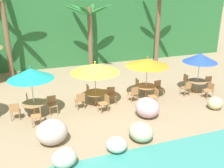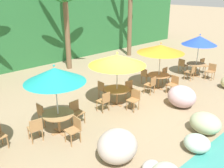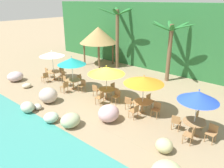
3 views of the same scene
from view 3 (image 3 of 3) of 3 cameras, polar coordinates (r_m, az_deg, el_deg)
name	(u,v)px [view 3 (image 3 of 3)]	position (r m, az deg, el deg)	size (l,w,h in m)	color
ground_plane	(107,101)	(14.48, -1.38, -4.48)	(120.00, 120.00, 0.00)	#937F60
terrace_deck	(107,101)	(14.48, -1.38, -4.46)	(18.00, 5.20, 0.01)	#937F60
foliage_backdrop	(172,38)	(20.91, 15.45, 11.50)	(28.00, 2.40, 6.00)	#286633
rock_seawall	(66,106)	(13.22, -11.99, -5.74)	(15.50, 3.34, 0.98)	#BEA8AD
umbrella_white	(52,54)	(18.22, -15.37, 7.57)	(2.00, 2.00, 2.50)	silver
dining_table_white	(54,73)	(18.64, -14.90, 2.83)	(1.10, 1.10, 0.74)	#A37547
chair_white_seaward	(62,75)	(18.15, -12.81, 2.18)	(0.48, 0.48, 0.87)	#9E7042
chair_white_inland	(62,72)	(19.14, -12.79, 3.19)	(0.47, 0.47, 0.87)	#9E7042
chair_white_left	(48,72)	(19.35, -16.36, 3.04)	(0.46, 0.47, 0.87)	#9E7042
chair_white_right	(45,77)	(18.23, -17.03, 1.85)	(0.47, 0.46, 0.87)	#9E7042
umbrella_teal	(72,61)	(15.91, -10.47, 5.87)	(2.05, 2.05, 2.51)	silver
dining_table_teal	(73,81)	(16.38, -10.11, 0.67)	(1.10, 1.10, 0.74)	#A37547
chair_teal_seaward	(82,85)	(15.91, -7.71, -0.21)	(0.45, 0.46, 0.87)	#9E7042
chair_teal_inland	(80,79)	(17.03, -8.27, 1.23)	(0.46, 0.45, 0.87)	#9E7042
chair_teal_left	(66,80)	(17.06, -11.89, 1.02)	(0.47, 0.48, 0.87)	#9E7042
chair_teal_right	(65,86)	(15.86, -12.21, -0.58)	(0.43, 0.42, 0.87)	#9E7042
umbrella_yellow	(106,70)	(14.00, -1.48, 3.56)	(2.40, 2.40, 2.37)	silver
dining_table_yellow	(107,91)	(14.49, -1.43, -1.79)	(1.10, 1.10, 0.74)	#A37547
chair_yellow_seaward	(117,96)	(14.04, 1.23, -3.03)	(0.46, 0.46, 0.87)	#9E7042
chair_yellow_inland	(114,88)	(15.18, 0.48, -1.10)	(0.43, 0.43, 0.87)	#9E7042
chair_yellow_left	(96,90)	(14.97, -4.21, -1.49)	(0.45, 0.45, 0.87)	#9E7042
chair_yellow_right	(100,97)	(13.85, -3.03, -3.42)	(0.48, 0.48, 0.87)	#9E7042
umbrella_orange	(144,80)	(12.35, 8.28, 1.01)	(2.29, 2.29, 2.37)	silver
dining_table_orange	(142,103)	(12.92, 7.94, -5.03)	(1.10, 1.10, 0.74)	#A37547
chair_orange_seaward	(156,108)	(12.70, 11.48, -6.26)	(0.44, 0.45, 0.87)	#9E7042
chair_orange_inland	(150,100)	(13.64, 9.78, -4.14)	(0.46, 0.45, 0.87)	#9E7042
chair_orange_left	(129,102)	(13.22, 4.40, -4.73)	(0.47, 0.48, 0.87)	#9E7042
chair_orange_right	(135,111)	(12.30, 5.94, -6.89)	(0.45, 0.44, 0.87)	#9E7042
umbrella_blue	(198,96)	(10.92, 21.58, -2.98)	(1.91, 1.91, 2.44)	silver
dining_table_blue	(194,124)	(11.57, 20.59, -9.66)	(1.10, 1.10, 0.74)	#A37547
chair_blue_seaward	(212,132)	(11.44, 24.58, -11.26)	(0.46, 0.47, 0.87)	#9E7042
chair_blue_inland	(198,118)	(12.35, 21.59, -8.28)	(0.43, 0.43, 0.87)	#9E7042
chair_blue_left	(176,121)	(11.69, 16.35, -9.32)	(0.47, 0.48, 0.87)	#9E7042
chair_blue_right	(190,134)	(10.89, 19.74, -12.23)	(0.46, 0.46, 0.87)	#9E7042
palm_tree_nearest	(118,28)	(20.74, 1.45, 14.36)	(3.32, 3.57, 5.62)	brown
palm_tree_second	(170,41)	(17.80, 14.94, 10.88)	(3.42, 3.21, 4.71)	brown
palapa_hut	(98,35)	(22.03, -3.59, 12.58)	(3.71, 3.71, 3.77)	brown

